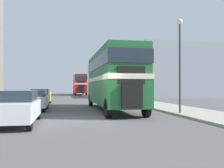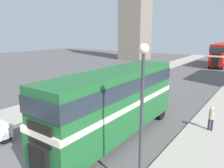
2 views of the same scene
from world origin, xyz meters
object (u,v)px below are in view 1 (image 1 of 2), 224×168
bus_distant (80,83)px  car_parked_mid (34,100)px  pedestrian_walking (152,94)px  car_parked_far (40,97)px  double_decker_bus (112,76)px  car_parked_near (17,107)px  street_lamp (180,51)px

bus_distant → car_parked_mid: (-5.44, -35.27, -1.80)m
bus_distant → pedestrian_walking: 32.43m
bus_distant → car_parked_far: 29.70m
double_decker_bus → car_parked_mid: size_ratio=2.80×
car_parked_near → pedestrian_walking: size_ratio=2.78×
car_parked_mid → street_lamp: (9.22, -4.58, 3.19)m
double_decker_bus → pedestrian_walking: bearing=42.6°
pedestrian_walking → street_lamp: (-0.99, -7.81, 2.94)m
double_decker_bus → pedestrian_walking: double_decker_bus is taller
bus_distant → car_parked_near: 42.69m
car_parked_mid → car_parked_far: 6.16m
bus_distant → car_parked_far: (-5.57, -29.11, -1.79)m
car_parked_near → street_lamp: street_lamp is taller
car_parked_far → bus_distant: bearing=79.2°
pedestrian_walking → car_parked_near: bearing=-134.7°
double_decker_bus → street_lamp: street_lamp is taller
bus_distant → street_lamp: size_ratio=1.91×
bus_distant → car_parked_far: size_ratio=2.66×
double_decker_bus → street_lamp: bearing=-44.7°
car_parked_mid → bus_distant: bearing=81.2°
bus_distant → pedestrian_walking: (4.77, -32.04, -1.55)m
double_decker_bus → car_parked_near: (-5.56, -6.03, -1.71)m
double_decker_bus → car_parked_mid: bearing=169.8°
double_decker_bus → car_parked_far: double_decker_bus is taller
street_lamp → pedestrian_walking: bearing=82.8°
double_decker_bus → street_lamp: size_ratio=1.88×
pedestrian_walking → car_parked_far: bearing=164.2°
bus_distant → car_parked_far: bus_distant is taller
double_decker_bus → car_parked_near: 8.38m
car_parked_far → street_lamp: bearing=-48.9°
double_decker_bus → street_lamp: (3.61, -3.57, 1.45)m
car_parked_near → bus_distant: bearing=82.7°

